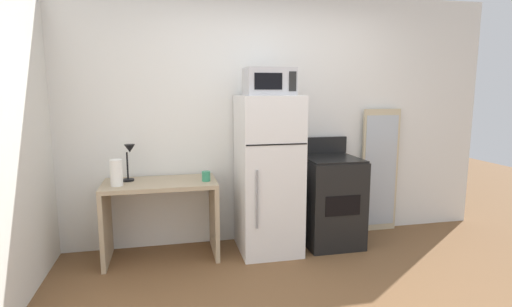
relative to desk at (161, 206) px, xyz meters
name	(u,v)px	position (x,y,z in m)	size (l,w,h in m)	color
wall_back_white	(269,119)	(1.16, 0.35, 0.79)	(5.00, 0.10, 2.60)	white
desk	(161,206)	(0.00, 0.00, 0.00)	(1.05, 0.55, 0.75)	tan
desk_lamp	(129,156)	(-0.27, 0.08, 0.48)	(0.14, 0.12, 0.35)	black
coffee_mug	(206,176)	(0.43, -0.08, 0.28)	(0.08, 0.08, 0.10)	#338C66
paper_towel_roll	(116,173)	(-0.38, -0.08, 0.36)	(0.11, 0.11, 0.24)	white
refrigerator	(268,175)	(1.05, -0.04, 0.26)	(0.58, 0.66, 1.56)	white
microwave	(269,82)	(1.05, -0.06, 1.17)	(0.46, 0.35, 0.26)	#B7B7BC
oven_range	(330,200)	(1.73, -0.02, -0.05)	(0.57, 0.61, 1.10)	black
leaning_mirror	(380,171)	(2.43, 0.24, 0.19)	(0.44, 0.03, 1.40)	#C6B793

